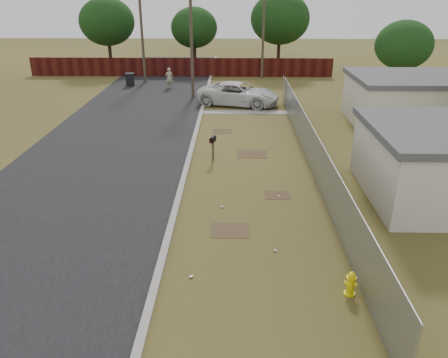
{
  "coord_description": "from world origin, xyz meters",
  "views": [
    {
      "loc": [
        -0.71,
        -18.88,
        8.19
      ],
      "look_at": [
        -1.07,
        -2.82,
        1.1
      ],
      "focal_mm": 35.0,
      "sensor_mm": 36.0,
      "label": 1
    }
  ],
  "objects_px": {
    "pickup_truck": "(238,94)",
    "trash_bin": "(130,79)",
    "pedestrian": "(169,78)",
    "fire_hydrant": "(351,284)",
    "mailbox": "(213,141)"
  },
  "relations": [
    {
      "from": "pickup_truck",
      "to": "pedestrian",
      "type": "height_order",
      "value": "pedestrian"
    },
    {
      "from": "fire_hydrant",
      "to": "trash_bin",
      "type": "distance_m",
      "value": 31.61
    },
    {
      "from": "pickup_truck",
      "to": "pedestrian",
      "type": "bearing_deg",
      "value": 60.47
    },
    {
      "from": "pickup_truck",
      "to": "pedestrian",
      "type": "relative_size",
      "value": 3.44
    },
    {
      "from": "fire_hydrant",
      "to": "mailbox",
      "type": "bearing_deg",
      "value": 112.8
    },
    {
      "from": "fire_hydrant",
      "to": "trash_bin",
      "type": "xyz_separation_m",
      "value": [
        -12.74,
        28.93,
        0.21
      ]
    },
    {
      "from": "fire_hydrant",
      "to": "pickup_truck",
      "type": "relative_size",
      "value": 0.13
    },
    {
      "from": "pickup_truck",
      "to": "pedestrian",
      "type": "xyz_separation_m",
      "value": [
        -6.03,
        5.92,
        0.04
      ]
    },
    {
      "from": "pedestrian",
      "to": "trash_bin",
      "type": "xyz_separation_m",
      "value": [
        -3.66,
        0.8,
        -0.3
      ]
    },
    {
      "from": "fire_hydrant",
      "to": "pickup_truck",
      "type": "distance_m",
      "value": 22.42
    },
    {
      "from": "fire_hydrant",
      "to": "pickup_truck",
      "type": "bearing_deg",
      "value": 97.83
    },
    {
      "from": "pedestrian",
      "to": "trash_bin",
      "type": "bearing_deg",
      "value": -16.67
    },
    {
      "from": "mailbox",
      "to": "trash_bin",
      "type": "distance_m",
      "value": 20.14
    },
    {
      "from": "fire_hydrant",
      "to": "mailbox",
      "type": "distance_m",
      "value": 11.5
    },
    {
      "from": "pickup_truck",
      "to": "trash_bin",
      "type": "height_order",
      "value": "pickup_truck"
    }
  ]
}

